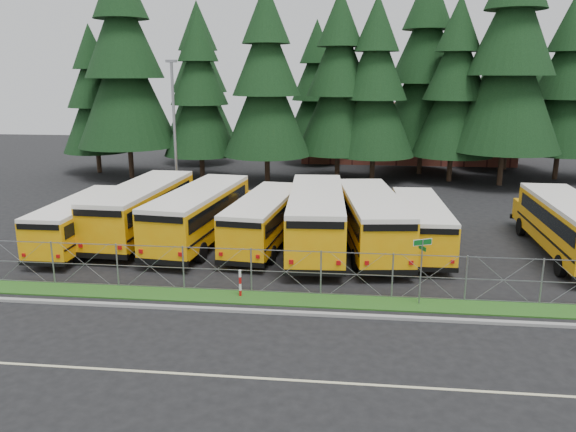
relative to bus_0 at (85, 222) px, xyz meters
The scene contains 30 objects.
ground 15.12m from the bus_0, 18.63° to the right, with size 120.00×120.00×0.00m, color black.
curb 16.37m from the bus_0, 29.00° to the right, with size 50.00×0.25×0.12m, color gray.
grass_verge 15.74m from the bus_0, 24.52° to the right, with size 50.00×1.40×0.06m, color #1A4313.
road_lane_line 19.23m from the bus_0, 41.91° to the right, with size 50.00×0.12×0.01m, color beige.
chainlink_fence 15.42m from the bus_0, 22.15° to the right, with size 44.00×0.10×2.00m, color gray, non-canonical shape.
brick_building 40.65m from the bus_0, 60.05° to the left, with size 22.00×10.00×6.00m, color brown.
bus_0 is the anchor object (origin of this frame).
bus_1 3.38m from the bus_0, 36.87° to the left, with size 2.81×11.91×3.12m, color orange, non-canonical shape.
bus_2 6.39m from the bus_0, 12.09° to the left, with size 2.76×11.70×3.07m, color orange, non-canonical shape.
bus_3 9.92m from the bus_0, ahead, with size 2.50×10.58×2.77m, color orange, non-canonical shape.
bus_4 12.69m from the bus_0, ahead, with size 2.89×12.25×3.21m, color orange, non-canonical shape.
bus_5 15.60m from the bus_0, ahead, with size 2.73×11.58×3.04m, color orange, non-canonical shape.
bus_6 18.23m from the bus_0, ahead, with size 2.38×10.08×2.64m, color orange, non-canonical shape.
bus_east 25.58m from the bus_0, ahead, with size 2.70×11.44×3.00m, color orange, non-canonical shape.
street_sign 18.50m from the bus_0, 20.19° to the right, with size 0.78×0.51×2.81m.
striped_bollard 11.80m from the bus_0, 32.81° to the right, with size 0.11×0.11×1.20m, color #B20C0C.
light_standard 10.73m from the bus_0, 76.84° to the left, with size 0.70×0.35×10.14m.
conifer_0 25.40m from the bus_0, 112.84° to the left, with size 6.20×6.20×13.70m, color black, non-canonical shape.
conifer_1 22.94m from the bus_0, 104.95° to the left, with size 8.86×8.86×19.60m, color black, non-canonical shape.
conifer_2 21.76m from the bus_0, 87.12° to the left, with size 6.60×6.60×14.59m, color black, non-canonical shape.
conifer_3 21.79m from the bus_0, 69.44° to the left, with size 7.47×7.47×16.51m, color black, non-canonical shape.
conifer_4 26.40m from the bus_0, 58.71° to the left, with size 7.36×7.36×16.29m, color black, non-canonical shape.
conifer_5 27.44m from the bus_0, 52.22° to the left, with size 7.09×7.09×15.67m, color black, non-canonical shape.
conifer_6 32.51m from the bus_0, 43.44° to the left, with size 7.08×7.08×15.65m, color black, non-canonical shape.
conifer_7 35.10m from the bus_0, 37.13° to the left, with size 9.10×9.10×20.12m, color black, non-canonical shape.
conifer_8 41.16m from the bus_0, 36.19° to the left, with size 7.10×7.10×15.71m, color black, non-canonical shape.
conifer_10 30.39m from the bus_0, 92.51° to the left, with size 7.41×7.41×16.38m, color black, non-canonical shape.
conifer_11 33.05m from the bus_0, 70.70° to the left, with size 6.59×6.59×14.58m, color black, non-canonical shape.
conifer_12 34.01m from the bus_0, 50.68° to the left, with size 8.39×8.39×18.56m, color black, non-canonical shape.
conifer_13 42.27m from the bus_0, 44.52° to the left, with size 8.18×8.18×18.09m, color black, non-canonical shape.
Camera 1 is at (0.10, -23.49, 9.20)m, focal length 35.00 mm.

